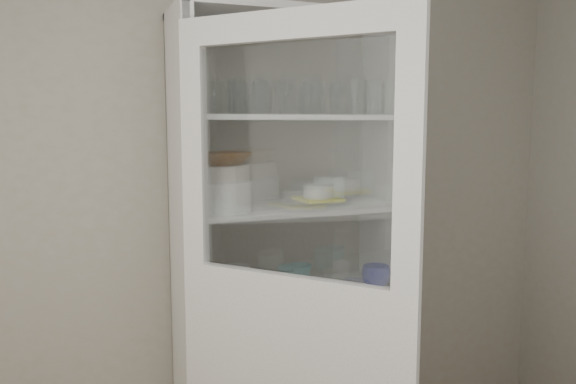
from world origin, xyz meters
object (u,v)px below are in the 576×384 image
object	(u,v)px
goblet_2	(338,96)
yellow_trivet	(318,199)
white_canister	(237,282)
cream_bowl	(224,173)
cupboard_door	(291,338)
measuring_cups	(277,292)
goblet_3	(335,99)
terracotta_bowl	(224,158)
plate_stack_front	(224,196)
plate_stack_back	(213,198)
cream_dish	(246,374)
white_ramekin	(318,191)
grey_bowl_stack	(329,189)
mug_teal	(300,275)
teal_jar	(286,277)
mug_blue	(376,276)
tin_box	(331,362)
mug_white	(314,288)
glass_platter	(318,202)
goblet_0	(194,97)
goblet_1	(282,95)

from	to	relation	value
goblet_2	yellow_trivet	world-z (taller)	goblet_2
goblet_2	white_canister	world-z (taller)	goblet_2
cream_bowl	yellow_trivet	world-z (taller)	cream_bowl
cupboard_door	measuring_cups	bearing A→B (deg)	124.33
goblet_3	terracotta_bowl	bearing A→B (deg)	-163.45
plate_stack_front	plate_stack_back	xyz separation A→B (m)	(-0.01, 0.17, -0.03)
cream_dish	white_ramekin	bearing A→B (deg)	-1.08
cupboard_door	terracotta_bowl	world-z (taller)	cupboard_door
cupboard_door	grey_bowl_stack	size ratio (longest dim) A/B	14.19
mug_teal	teal_jar	world-z (taller)	mug_teal
mug_blue	cupboard_door	bearing A→B (deg)	-162.13
cupboard_door	plate_stack_back	size ratio (longest dim) A/B	8.85
teal_jar	cream_dish	bearing A→B (deg)	-161.32
cupboard_door	teal_jar	size ratio (longest dim) A/B	20.59
white_canister	tin_box	distance (m)	0.63
mug_teal	cupboard_door	bearing A→B (deg)	-101.03
white_ramekin	mug_blue	xyz separation A→B (m)	(0.27, -0.06, -0.41)
goblet_2	cream_dish	bearing A→B (deg)	-168.40
mug_white	teal_jar	bearing A→B (deg)	101.78
yellow_trivet	teal_jar	size ratio (longest dim) A/B	1.89
glass_platter	teal_jar	distance (m)	0.39
goblet_3	teal_jar	xyz separation A→B (m)	(-0.27, -0.05, -0.83)
mug_blue	tin_box	xyz separation A→B (m)	(-0.19, 0.08, -0.42)
teal_jar	cream_dish	distance (m)	0.47
goblet_0	mug_blue	world-z (taller)	goblet_0
plate_stack_front	yellow_trivet	bearing A→B (deg)	6.28
goblet_0	teal_jar	bearing A→B (deg)	-9.48
white_ramekin	measuring_cups	distance (m)	0.49
goblet_3	white_canister	size ratio (longest dim) A/B	1.13
grey_bowl_stack	cupboard_door	bearing A→B (deg)	-125.31
glass_platter	white_ramekin	size ratio (longest dim) A/B	2.17
goblet_1	terracotta_bowl	distance (m)	0.45
terracotta_bowl	white_canister	distance (m)	0.56
terracotta_bowl	cream_bowl	bearing A→B (deg)	0.00
goblet_3	yellow_trivet	xyz separation A→B (m)	(-0.14, -0.13, -0.46)
goblet_3	plate_stack_back	xyz separation A→B (m)	(-0.60, -0.00, -0.44)
mug_white	white_canister	distance (m)	0.34
yellow_trivet	white_canister	size ratio (longest dim) A/B	1.32
goblet_3	mug_white	bearing A→B (deg)	-131.61
goblet_1	measuring_cups	distance (m)	0.89
plate_stack_front	glass_platter	xyz separation A→B (m)	(0.45, 0.05, -0.05)
cream_bowl	yellow_trivet	distance (m)	0.47
yellow_trivet	goblet_0	bearing A→B (deg)	164.34
mug_white	mug_blue	bearing A→B (deg)	2.39
plate_stack_front	grey_bowl_stack	size ratio (longest dim) A/B	1.65
goblet_2	teal_jar	xyz separation A→B (m)	(-0.27, -0.03, -0.84)
plate_stack_back	measuring_cups	xyz separation A→B (m)	(0.24, -0.16, -0.42)
teal_jar	measuring_cups	bearing A→B (deg)	-127.84
goblet_1	mug_blue	distance (m)	0.95
goblet_3	plate_stack_back	distance (m)	0.74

